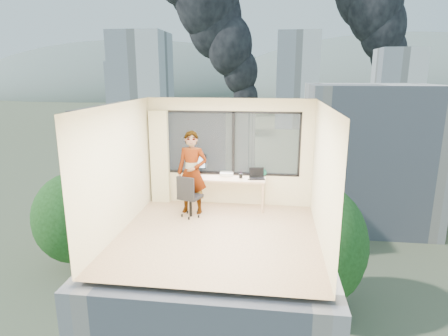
% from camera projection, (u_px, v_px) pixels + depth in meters
% --- Properties ---
extents(floor, '(4.00, 4.00, 0.01)m').
position_uv_depth(floor, '(218.00, 235.00, 7.56)').
color(floor, tan).
rests_on(floor, ground).
extents(ceiling, '(4.00, 4.00, 0.01)m').
position_uv_depth(ceiling, '(217.00, 105.00, 6.92)').
color(ceiling, white).
rests_on(ceiling, ground).
extents(wall_front, '(4.00, 0.01, 2.60)m').
position_uv_depth(wall_front, '(196.00, 209.00, 5.32)').
color(wall_front, beige).
rests_on(wall_front, ground).
extents(wall_left, '(0.01, 4.00, 2.60)m').
position_uv_depth(wall_left, '(118.00, 170.00, 7.49)').
color(wall_left, beige).
rests_on(wall_left, ground).
extents(wall_right, '(0.01, 4.00, 2.60)m').
position_uv_depth(wall_right, '(324.00, 177.00, 6.99)').
color(wall_right, beige).
rests_on(wall_right, ground).
extents(window_wall, '(3.30, 0.16, 1.55)m').
position_uv_depth(window_wall, '(231.00, 143.00, 9.10)').
color(window_wall, black).
rests_on(window_wall, ground).
extents(curtain, '(0.45, 0.14, 2.30)m').
position_uv_depth(curtain, '(160.00, 157.00, 9.30)').
color(curtain, '#F3EEBE').
rests_on(curtain, floor).
extents(desk, '(1.80, 0.60, 0.75)m').
position_uv_depth(desk, '(228.00, 193.00, 9.06)').
color(desk, '#D3B28D').
rests_on(desk, floor).
extents(chair, '(0.64, 0.64, 0.99)m').
position_uv_depth(chair, '(190.00, 195.00, 8.46)').
color(chair, black).
rests_on(chair, floor).
extents(person, '(0.73, 0.50, 1.91)m').
position_uv_depth(person, '(192.00, 173.00, 8.61)').
color(person, '#2D2D33').
rests_on(person, floor).
extents(monitor, '(0.54, 0.16, 0.53)m').
position_uv_depth(monitor, '(196.00, 164.00, 9.15)').
color(monitor, black).
rests_on(monitor, desk).
extents(game_console, '(0.33, 0.28, 0.08)m').
position_uv_depth(game_console, '(227.00, 174.00, 9.17)').
color(game_console, white).
rests_on(game_console, desk).
extents(laptop, '(0.41, 0.42, 0.23)m').
position_uv_depth(laptop, '(257.00, 174.00, 8.84)').
color(laptop, black).
rests_on(laptop, desk).
extents(cellphone, '(0.13, 0.07, 0.01)m').
position_uv_depth(cellphone, '(250.00, 179.00, 8.80)').
color(cellphone, black).
rests_on(cellphone, desk).
extents(pen_cup, '(0.11, 0.11, 0.11)m').
position_uv_depth(pen_cup, '(241.00, 176.00, 8.92)').
color(pen_cup, black).
rests_on(pen_cup, desk).
extents(handbag, '(0.27, 0.20, 0.19)m').
position_uv_depth(handbag, '(262.00, 172.00, 9.08)').
color(handbag, '#0D5044').
rests_on(handbag, desk).
extents(exterior_ground, '(400.00, 400.00, 0.04)m').
position_uv_depth(exterior_ground, '(270.00, 126.00, 126.35)').
color(exterior_ground, '#515B3D').
rests_on(exterior_ground, ground).
extents(near_bldg_a, '(16.00, 12.00, 14.00)m').
position_uv_depth(near_bldg_a, '(175.00, 174.00, 39.25)').
color(near_bldg_a, beige).
rests_on(near_bldg_a, exterior_ground).
extents(near_bldg_b, '(14.00, 13.00, 16.00)m').
position_uv_depth(near_bldg_b, '(367.00, 154.00, 44.04)').
color(near_bldg_b, white).
rests_on(near_bldg_b, exterior_ground).
extents(far_tower_a, '(14.00, 14.00, 28.00)m').
position_uv_depth(far_tower_a, '(143.00, 85.00, 103.34)').
color(far_tower_a, silver).
rests_on(far_tower_a, exterior_ground).
extents(far_tower_b, '(13.00, 13.00, 30.00)m').
position_uv_depth(far_tower_b, '(297.00, 80.00, 121.69)').
color(far_tower_b, silver).
rests_on(far_tower_b, exterior_ground).
extents(far_tower_c, '(15.00, 15.00, 26.00)m').
position_uv_depth(far_tower_c, '(397.00, 85.00, 136.71)').
color(far_tower_c, silver).
rests_on(far_tower_c, exterior_ground).
extents(far_tower_d, '(16.00, 14.00, 22.00)m').
position_uv_depth(far_tower_d, '(130.00, 89.00, 160.13)').
color(far_tower_d, silver).
rests_on(far_tower_d, exterior_ground).
extents(hill_a, '(288.00, 216.00, 90.00)m').
position_uv_depth(hill_a, '(137.00, 94.00, 333.87)').
color(hill_a, slate).
rests_on(hill_a, exterior_ground).
extents(hill_b, '(300.00, 220.00, 96.00)m').
position_uv_depth(hill_b, '(397.00, 95.00, 305.99)').
color(hill_b, slate).
rests_on(hill_b, exterior_ground).
extents(tree_a, '(7.00, 7.00, 8.00)m').
position_uv_depth(tree_a, '(75.00, 227.00, 33.18)').
color(tree_a, '#1E4416').
rests_on(tree_a, exterior_ground).
extents(tree_b, '(7.60, 7.60, 9.00)m').
position_uv_depth(tree_b, '(311.00, 257.00, 26.67)').
color(tree_b, '#1E4416').
rests_on(tree_b, exterior_ground).
extents(tree_c, '(8.40, 8.40, 10.00)m').
position_uv_depth(tree_c, '(447.00, 177.00, 45.42)').
color(tree_c, '#1E4416').
rests_on(tree_c, exterior_ground).
extents(smoke_plume_b, '(30.00, 18.00, 70.00)m').
position_uv_depth(smoke_plume_b, '(407.00, 15.00, 157.47)').
color(smoke_plume_b, black).
rests_on(smoke_plume_b, exterior_ground).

